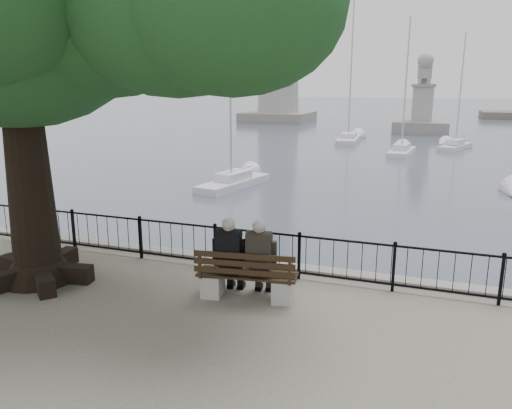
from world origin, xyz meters
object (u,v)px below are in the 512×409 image
at_px(bench, 247,282).
at_px(person_right, 261,262).
at_px(lighthouse, 279,34).
at_px(lion_monument, 422,114).
at_px(person_left, 231,259).

bearing_deg(bench, person_right, 32.04).
distance_m(bench, person_right, 0.49).
xyz_separation_m(lighthouse, lion_monument, (20.00, -12.06, -9.85)).
distance_m(bench, lighthouse, 64.45).
height_order(bench, lion_monument, lion_monument).
distance_m(person_left, lion_monument, 48.80).
distance_m(bench, lion_monument, 48.85).
distance_m(bench, person_left, 0.54).
xyz_separation_m(bench, lion_monument, (1.70, 48.82, 0.75)).
bearing_deg(bench, lighthouse, 106.73).
xyz_separation_m(person_left, person_right, (0.60, 0.09, 0.00)).
relative_size(bench, person_left, 1.23).
height_order(person_left, person_right, same).
relative_size(person_left, person_right, 1.00).
relative_size(bench, lighthouse, 0.07).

